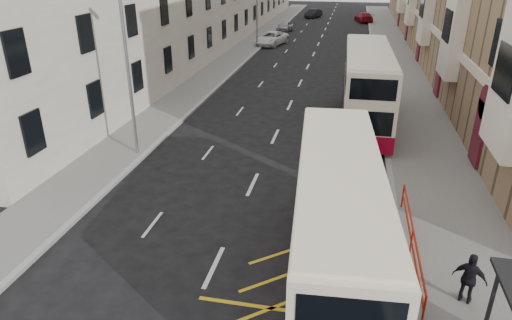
% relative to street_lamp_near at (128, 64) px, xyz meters
% --- Properties ---
extents(pavement_right, '(4.00, 120.00, 0.15)m').
position_rel_street_lamp_near_xyz_m(pavement_right, '(14.35, 18.00, -4.56)').
color(pavement_right, slate).
rests_on(pavement_right, ground).
extents(pavement_left, '(3.00, 120.00, 0.15)m').
position_rel_street_lamp_near_xyz_m(pavement_left, '(-1.15, 18.00, -4.56)').
color(pavement_left, slate).
rests_on(pavement_left, ground).
extents(kerb_right, '(0.25, 120.00, 0.15)m').
position_rel_street_lamp_near_xyz_m(kerb_right, '(12.35, 18.00, -4.56)').
color(kerb_right, '#989893').
rests_on(kerb_right, ground).
extents(kerb_left, '(0.25, 120.00, 0.15)m').
position_rel_street_lamp_near_xyz_m(kerb_left, '(0.35, 18.00, -4.56)').
color(kerb_left, '#989893').
rests_on(kerb_left, ground).
extents(road_markings, '(10.00, 110.00, 0.01)m').
position_rel_street_lamp_near_xyz_m(road_markings, '(6.35, 33.00, -4.63)').
color(road_markings, silver).
rests_on(road_markings, ground).
extents(guard_railing, '(0.06, 6.56, 1.01)m').
position_rel_street_lamp_near_xyz_m(guard_railing, '(12.60, -6.25, -3.78)').
color(guard_railing, '#B51D08').
rests_on(guard_railing, pavement_right).
extents(street_lamp_near, '(0.93, 0.18, 8.00)m').
position_rel_street_lamp_near_xyz_m(street_lamp_near, '(0.00, 0.00, 0.00)').
color(street_lamp_near, gray).
rests_on(street_lamp_near, pavement_left).
extents(street_lamp_far, '(0.93, 0.18, 8.00)m').
position_rel_street_lamp_near_xyz_m(street_lamp_far, '(0.00, 30.00, 0.00)').
color(street_lamp_far, gray).
rests_on(street_lamp_far, pavement_left).
extents(double_decker_front, '(3.09, 10.35, 4.07)m').
position_rel_street_lamp_near_xyz_m(double_decker_front, '(10.15, -7.96, -2.56)').
color(double_decker_front, '#F9E8C5').
rests_on(double_decker_front, ground).
extents(double_decker_rear, '(2.78, 11.16, 4.43)m').
position_rel_street_lamp_near_xyz_m(double_decker_rear, '(11.17, 7.26, -2.38)').
color(double_decker_rear, '#F9E8C5').
rests_on(double_decker_rear, ground).
extents(pedestrian_far, '(1.02, 0.74, 1.60)m').
position_rel_street_lamp_near_xyz_m(pedestrian_far, '(13.94, -8.23, -3.69)').
color(pedestrian_far, black).
rests_on(pedestrian_far, pavement_right).
extents(white_van, '(3.68, 5.70, 1.46)m').
position_rel_street_lamp_near_xyz_m(white_van, '(1.16, 32.22, -3.91)').
color(white_van, white).
rests_on(white_van, ground).
extents(car_silver, '(2.09, 4.16, 1.36)m').
position_rel_street_lamp_near_xyz_m(car_silver, '(1.15, 42.51, -3.96)').
color(car_silver, '#A0A2A7').
rests_on(car_silver, ground).
extents(car_dark, '(2.69, 4.39, 1.37)m').
position_rel_street_lamp_near_xyz_m(car_dark, '(3.56, 58.23, -3.95)').
color(car_dark, black).
rests_on(car_dark, ground).
extents(car_red, '(3.04, 5.33, 1.45)m').
position_rel_street_lamp_near_xyz_m(car_red, '(11.55, 54.54, -3.91)').
color(car_red, maroon).
rests_on(car_red, ground).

